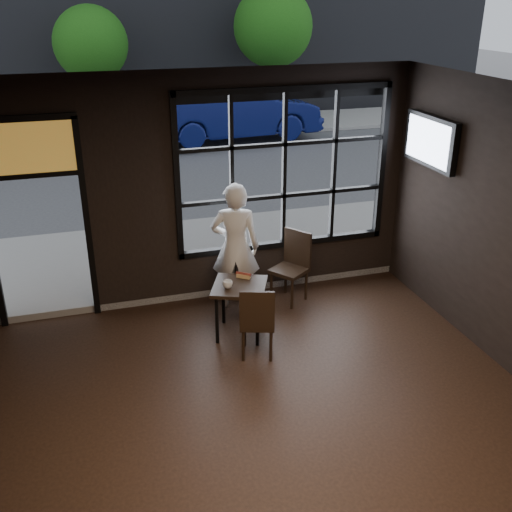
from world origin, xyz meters
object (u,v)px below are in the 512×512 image
object	(u,v)px
cafe_table	(240,309)
navy_car	(234,111)
chair_near	(257,320)
man	(235,247)

from	to	relation	value
cafe_table	navy_car	bearing A→B (deg)	98.58
chair_near	navy_car	xyz separation A→B (m)	(2.63, 10.97, 0.45)
chair_near	man	size ratio (longest dim) A/B	0.52
chair_near	navy_car	size ratio (longest dim) A/B	0.19
cafe_table	man	size ratio (longest dim) A/B	0.39
man	navy_car	distance (m)	10.06
man	cafe_table	bearing A→B (deg)	96.32
man	navy_car	xyz separation A→B (m)	(2.57, 9.73, 0.02)
chair_near	navy_car	distance (m)	11.29
cafe_table	chair_near	bearing A→B (deg)	-58.12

